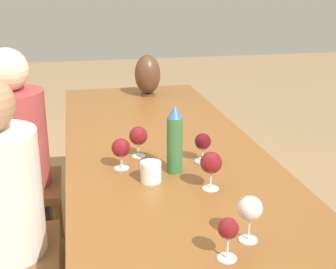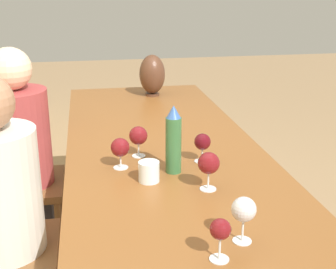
# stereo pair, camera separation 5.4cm
# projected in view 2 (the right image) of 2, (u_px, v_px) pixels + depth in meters

# --- Properties ---
(dining_table) EXTENTS (2.53, 0.90, 0.77)m
(dining_table) POSITION_uv_depth(u_px,v_px,m) (164.00, 161.00, 2.22)
(dining_table) COLOR brown
(dining_table) RESTS_ON ground_plane
(water_bottle) EXTENTS (0.06, 0.06, 0.28)m
(water_bottle) POSITION_uv_depth(u_px,v_px,m) (173.00, 140.00, 1.88)
(water_bottle) COLOR #336638
(water_bottle) RESTS_ON dining_table
(water_tumbler) EXTENTS (0.08, 0.08, 0.08)m
(water_tumbler) POSITION_uv_depth(u_px,v_px,m) (149.00, 172.00, 1.82)
(water_tumbler) COLOR silver
(water_tumbler) RESTS_ON dining_table
(vase) EXTENTS (0.17, 0.17, 0.27)m
(vase) POSITION_uv_depth(u_px,v_px,m) (152.00, 75.00, 3.10)
(vase) COLOR #4C2D1E
(vase) RESTS_ON dining_table
(wine_glass_0) EXTENTS (0.06, 0.06, 0.13)m
(wine_glass_0) POSITION_uv_depth(u_px,v_px,m) (220.00, 231.00, 1.30)
(wine_glass_0) COLOR silver
(wine_glass_0) RESTS_ON dining_table
(wine_glass_1) EXTENTS (0.08, 0.08, 0.14)m
(wine_glass_1) POSITION_uv_depth(u_px,v_px,m) (138.00, 136.00, 2.06)
(wine_glass_1) COLOR silver
(wine_glass_1) RESTS_ON dining_table
(wine_glass_2) EXTENTS (0.08, 0.08, 0.13)m
(wine_glass_2) POSITION_uv_depth(u_px,v_px,m) (120.00, 148.00, 1.93)
(wine_glass_2) COLOR silver
(wine_glass_2) RESTS_ON dining_table
(wine_glass_3) EXTENTS (0.08, 0.08, 0.15)m
(wine_glass_3) POSITION_uv_depth(u_px,v_px,m) (244.00, 210.00, 1.38)
(wine_glass_3) COLOR silver
(wine_glass_3) RESTS_ON dining_table
(wine_glass_4) EXTENTS (0.07, 0.07, 0.13)m
(wine_glass_4) POSITION_uv_depth(u_px,v_px,m) (202.00, 143.00, 2.00)
(wine_glass_4) COLOR silver
(wine_glass_4) RESTS_ON dining_table
(wine_glass_5) EXTENTS (0.08, 0.08, 0.15)m
(wine_glass_5) POSITION_uv_depth(u_px,v_px,m) (209.00, 164.00, 1.73)
(wine_glass_5) COLOR silver
(wine_glass_5) RESTS_ON dining_table
(chair_far) EXTENTS (0.44, 0.44, 0.92)m
(chair_far) POSITION_uv_depth(u_px,v_px,m) (8.00, 178.00, 2.54)
(chair_far) COLOR brown
(chair_far) RESTS_ON ground_plane
(person_near) EXTENTS (0.35, 0.35, 1.20)m
(person_near) POSITION_uv_depth(u_px,v_px,m) (3.00, 209.00, 1.89)
(person_near) COLOR #2D2D38
(person_near) RESTS_ON ground_plane
(person_far) EXTENTS (0.35, 0.35, 1.20)m
(person_far) POSITION_uv_depth(u_px,v_px,m) (22.00, 151.00, 2.50)
(person_far) COLOR #2D2D38
(person_far) RESTS_ON ground_plane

